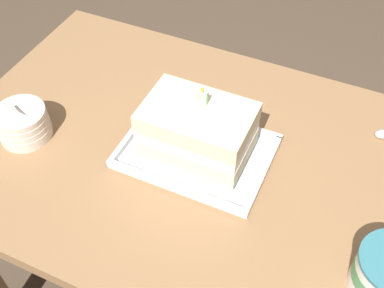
{
  "coord_description": "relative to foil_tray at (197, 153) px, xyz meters",
  "views": [
    {
      "loc": [
        0.31,
        -0.65,
        1.56
      ],
      "look_at": [
        0.01,
        -0.0,
        0.77
      ],
      "focal_mm": 44.82,
      "sensor_mm": 36.0,
      "label": 1
    }
  ],
  "objects": [
    {
      "name": "foil_tray",
      "position": [
        0.0,
        0.0,
        0.0
      ],
      "size": [
        0.33,
        0.24,
        0.02
      ],
      "color": "silver",
      "rests_on": "dining_table"
    },
    {
      "name": "bowl_stack",
      "position": [
        -0.39,
        -0.11,
        0.03
      ],
      "size": [
        0.12,
        0.12,
        0.13
      ],
      "color": "silver",
      "rests_on": "dining_table"
    },
    {
      "name": "dining_table",
      "position": [
        -0.02,
        0.0,
        -0.12
      ],
      "size": [
        1.11,
        0.77,
        0.74
      ],
      "color": "olive",
      "rests_on": "ground_plane"
    },
    {
      "name": "birthday_cake",
      "position": [
        -0.0,
        0.0,
        0.08
      ],
      "size": [
        0.23,
        0.15,
        0.16
      ],
      "color": "beige",
      "rests_on": "foil_tray"
    }
  ]
}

